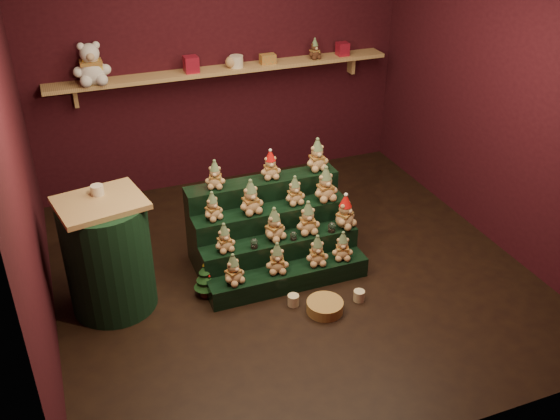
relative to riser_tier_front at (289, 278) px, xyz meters
name	(u,v)px	position (x,y,z in m)	size (l,w,h in m)	color
ground	(291,271)	(0.10, 0.20, -0.09)	(4.00, 4.00, 0.00)	black
back_wall	(219,56)	(0.10, 2.25, 1.31)	(4.00, 0.10, 2.80)	black
front_wall	(441,265)	(0.10, -1.85, 1.31)	(4.00, 0.10, 2.80)	black
left_wall	(12,165)	(-1.95, 0.20, 1.31)	(0.10, 4.00, 2.80)	black
right_wall	(508,93)	(2.15, 0.20, 1.31)	(0.10, 4.00, 2.80)	black
back_shelf	(224,70)	(0.10, 2.07, 1.20)	(3.60, 0.26, 0.24)	tan
riser_tier_front	(289,278)	(0.00, 0.00, 0.00)	(1.40, 0.22, 0.18)	black
riser_tier_midfront	(280,256)	(0.00, 0.22, 0.09)	(1.40, 0.22, 0.36)	black
riser_tier_midback	(271,234)	(0.00, 0.44, 0.18)	(1.40, 0.22, 0.54)	black
riser_tier_back	(263,214)	(0.00, 0.66, 0.27)	(1.40, 0.22, 0.72)	black
teddy_0	(233,269)	(-0.49, -0.01, 0.22)	(0.19, 0.17, 0.27)	tan
teddy_1	(277,258)	(-0.10, 0.01, 0.23)	(0.19, 0.17, 0.27)	tan
teddy_2	(317,250)	(0.25, 0.00, 0.22)	(0.19, 0.17, 0.27)	tan
teddy_3	(343,246)	(0.49, -0.01, 0.22)	(0.18, 0.16, 0.26)	tan
teddy_4	(224,238)	(-0.49, 0.21, 0.39)	(0.18, 0.16, 0.25)	tan
teddy_5	(274,224)	(-0.05, 0.23, 0.42)	(0.21, 0.19, 0.29)	tan
teddy_6	(308,218)	(0.26, 0.23, 0.42)	(0.21, 0.19, 0.29)	tan
teddy_7	(345,211)	(0.61, 0.20, 0.42)	(0.22, 0.20, 0.30)	tan
teddy_8	(212,206)	(-0.52, 0.45, 0.57)	(0.18, 0.16, 0.25)	tan
teddy_9	(251,197)	(-0.18, 0.44, 0.60)	(0.22, 0.19, 0.30)	tan
teddy_10	(295,190)	(0.23, 0.45, 0.58)	(0.18, 0.16, 0.26)	tan
teddy_11	(326,184)	(0.51, 0.42, 0.61)	(0.22, 0.20, 0.31)	tan
teddy_12	(215,174)	(-0.43, 0.67, 0.75)	(0.18, 0.16, 0.25)	tan
teddy_13	(270,165)	(0.08, 0.66, 0.76)	(0.18, 0.16, 0.26)	tan
teddy_14	(317,155)	(0.54, 0.67, 0.78)	(0.21, 0.19, 0.30)	tan
snow_globe_a	(254,243)	(-0.25, 0.16, 0.31)	(0.06, 0.06, 0.09)	black
snow_globe_b	(293,236)	(0.10, 0.16, 0.31)	(0.06, 0.06, 0.08)	black
snow_globe_c	(332,227)	(0.46, 0.16, 0.32)	(0.07, 0.07, 0.09)	black
side_table	(109,255)	(-1.42, 0.29, 0.39)	(0.73, 0.68, 0.98)	tan
table_ornament	(97,190)	(-1.42, 0.39, 0.92)	(0.10, 0.10, 0.08)	beige
mini_christmas_tree	(205,280)	(-0.70, 0.14, 0.07)	(0.19, 0.19, 0.33)	#462519
mug_left	(293,300)	(-0.06, -0.25, -0.04)	(0.09, 0.09, 0.09)	beige
mug_right	(359,296)	(0.47, -0.39, -0.04)	(0.09, 0.09, 0.09)	beige
wicker_basket	(325,307)	(0.15, -0.41, -0.04)	(0.30, 0.30, 0.09)	#AC8745
white_bear	(90,58)	(-1.22, 2.04, 1.48)	(0.36, 0.32, 0.50)	white
brown_bear	(315,49)	(1.09, 2.04, 1.34)	(0.15, 0.14, 0.21)	#472817
gift_tin_red_a	(191,64)	(-0.25, 2.05, 1.31)	(0.14, 0.14, 0.16)	maroon
gift_tin_cream	(236,61)	(0.22, 2.05, 1.29)	(0.14, 0.14, 0.12)	beige
gift_tin_red_b	(343,49)	(1.43, 2.05, 1.30)	(0.12, 0.12, 0.14)	maroon
shelf_plush_ball	(231,62)	(0.16, 2.05, 1.29)	(0.12, 0.12, 0.12)	tan
scarf_gift_box	(268,59)	(0.57, 2.05, 1.28)	(0.16, 0.10, 0.10)	#D05B1D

